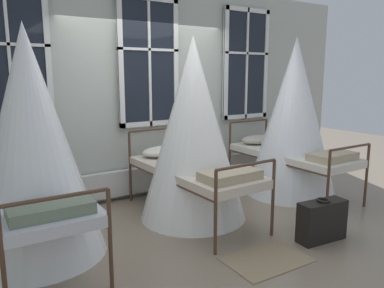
% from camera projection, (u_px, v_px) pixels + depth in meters
% --- Properties ---
extents(ground, '(16.23, 16.23, 0.00)m').
position_uv_depth(ground, '(193.00, 217.00, 4.75)').
color(ground, gray).
extents(back_wall_with_windows, '(7.79, 0.10, 3.08)m').
position_uv_depth(back_wall_with_windows, '(146.00, 91.00, 5.51)').
color(back_wall_with_windows, '#B2B7AD').
rests_on(back_wall_with_windows, ground).
extents(window_bank, '(4.55, 0.10, 2.78)m').
position_uv_depth(window_bank, '(151.00, 118.00, 5.49)').
color(window_bank, black).
rests_on(window_bank, ground).
extents(cot_first, '(1.32, 1.99, 2.26)m').
position_uv_depth(cot_first, '(32.00, 146.00, 3.59)').
color(cot_first, '#4C3323').
rests_on(cot_first, ground).
extents(cot_second, '(1.32, 2.00, 2.23)m').
position_uv_depth(cot_second, '(193.00, 132.00, 4.59)').
color(cot_second, '#4C3323').
rests_on(cot_second, ground).
extents(cot_third, '(1.32, 1.98, 2.30)m').
position_uv_depth(cot_third, '(293.00, 119.00, 5.53)').
color(cot_third, '#4C3323').
rests_on(cot_third, ground).
extents(rug_second, '(0.81, 0.58, 0.01)m').
position_uv_depth(rug_second, '(266.00, 259.00, 3.66)').
color(rug_second, '#8E7A5B').
rests_on(rug_second, ground).
extents(suitcase_dark, '(0.58, 0.26, 0.47)m').
position_uv_depth(suitcase_dark, '(322.00, 221.00, 4.06)').
color(suitcase_dark, black).
rests_on(suitcase_dark, ground).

